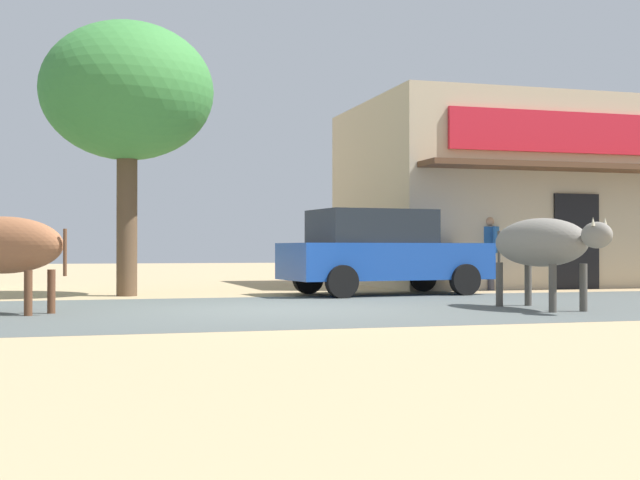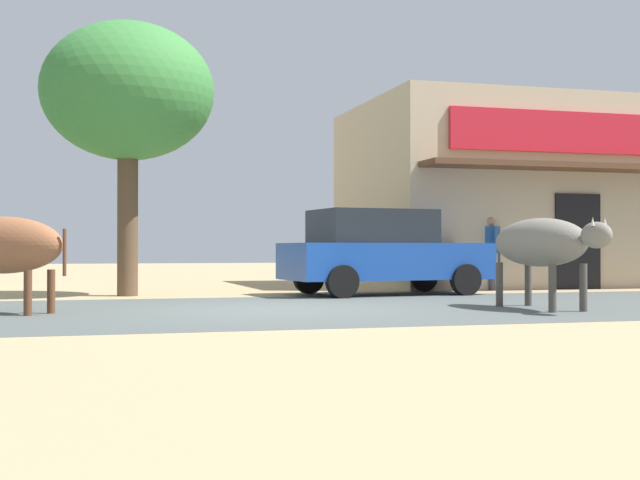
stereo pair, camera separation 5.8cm
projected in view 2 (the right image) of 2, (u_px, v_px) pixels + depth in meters
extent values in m
plane|color=tan|center=(282.00, 309.00, 12.77)|extent=(80.00, 80.00, 0.00)
cube|color=#505755|center=(282.00, 309.00, 12.77)|extent=(72.00, 6.38, 0.00)
cube|color=tan|center=(529.00, 196.00, 21.85)|extent=(8.61, 5.55, 4.41)
cube|color=red|center=(593.00, 133.00, 19.13)|extent=(6.89, 0.10, 0.90)
cube|color=brown|center=(604.00, 168.00, 18.75)|extent=(8.27, 0.90, 0.12)
cube|color=black|center=(578.00, 241.00, 19.03)|extent=(1.10, 0.06, 2.10)
cylinder|color=brown|center=(128.00, 221.00, 16.36)|extent=(0.39, 0.39, 2.81)
ellipsoid|color=#3A823A|center=(128.00, 91.00, 16.38)|extent=(3.25, 3.25, 2.60)
cube|color=#19439B|center=(386.00, 261.00, 16.83)|extent=(4.10, 2.09, 0.70)
cube|color=#1E2328|center=(372.00, 227.00, 16.73)|extent=(2.32, 1.77, 0.64)
cylinder|color=black|center=(423.00, 277.00, 18.09)|extent=(0.62, 0.24, 0.60)
cylinder|color=black|center=(466.00, 280.00, 16.53)|extent=(0.62, 0.24, 0.60)
cylinder|color=black|center=(309.00, 279.00, 17.13)|extent=(0.62, 0.24, 0.60)
cylinder|color=black|center=(342.00, 282.00, 15.57)|extent=(0.62, 0.24, 0.60)
ellipsoid|color=#9A5E3B|center=(1.00, 245.00, 12.01)|extent=(2.05, 1.83, 0.79)
cylinder|color=brown|center=(28.00, 293.00, 11.53)|extent=(0.11, 0.11, 0.61)
cylinder|color=brown|center=(51.00, 291.00, 11.95)|extent=(0.11, 0.11, 0.61)
cylinder|color=brown|center=(65.00, 252.00, 11.58)|extent=(0.05, 0.05, 0.63)
ellipsoid|color=slate|center=(540.00, 242.00, 12.83)|extent=(0.95, 2.11, 0.72)
ellipsoid|color=slate|center=(596.00, 235.00, 11.64)|extent=(0.33, 0.58, 0.36)
cone|color=beige|center=(605.00, 222.00, 11.64)|extent=(0.06, 0.06, 0.12)
cone|color=beige|center=(593.00, 222.00, 11.56)|extent=(0.06, 0.06, 0.12)
cylinder|color=#46433D|center=(583.00, 288.00, 12.30)|extent=(0.11, 0.11, 0.68)
cylinder|color=#46433D|center=(552.00, 288.00, 12.11)|extent=(0.11, 0.11, 0.68)
cylinder|color=#46433D|center=(528.00, 284.00, 13.54)|extent=(0.11, 0.11, 0.68)
cylinder|color=#46433D|center=(499.00, 285.00, 13.35)|extent=(0.11, 0.11, 0.68)
cylinder|color=#46433D|center=(499.00, 249.00, 13.83)|extent=(0.05, 0.05, 0.58)
cylinder|color=#3F3F47|center=(488.00, 272.00, 18.62)|extent=(0.14, 0.14, 0.80)
cylinder|color=#3F3F47|center=(492.00, 272.00, 18.45)|extent=(0.14, 0.14, 0.80)
cube|color=#265999|center=(490.00, 240.00, 18.54)|extent=(0.47, 0.46, 0.57)
sphere|color=tan|center=(490.00, 222.00, 18.55)|extent=(0.22, 0.22, 0.22)
cylinder|color=#265999|center=(485.00, 239.00, 18.79)|extent=(0.09, 0.09, 0.51)
cylinder|color=#265999|center=(496.00, 238.00, 18.29)|extent=(0.09, 0.09, 0.51)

